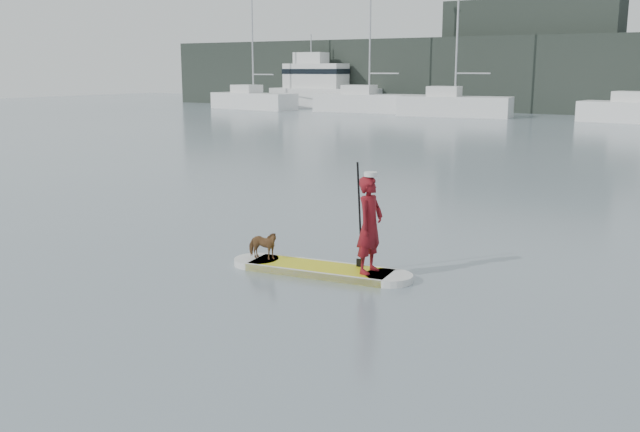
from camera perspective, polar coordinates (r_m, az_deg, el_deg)
The scene contains 11 objects.
ground at distance 10.27m, azimuth -16.65°, elevation -8.43°, with size 140.00×140.00×0.00m, color slate.
paddleboard at distance 12.29m, azimuth 0.00°, elevation -4.30°, with size 3.28×1.14×0.12m.
paddler at distance 11.75m, azimuth 4.01°, elevation -0.71°, with size 0.59×0.39×1.61m, color maroon.
white_cap at distance 11.59m, azimuth 4.07°, elevation 3.35°, with size 0.22×0.22×0.07m, color silver.
dog at distance 12.70m, azimuth -4.63°, elevation -2.33°, with size 0.28×0.61×0.51m, color brown.
paddle at distance 12.09m, azimuth 3.19°, elevation -0.98°, with size 0.10×0.30×2.00m.
sailboat_a at distance 63.00m, azimuth -5.39°, elevation 9.26°, with size 8.35×3.50×11.77m.
sailboat_b at distance 58.28m, azimuth 3.88°, elevation 9.18°, with size 9.09×3.67×13.14m.
sailboat_c at distance 53.82m, azimuth 10.65°, elevation 8.75°, with size 8.43×3.87×11.66m.
motor_yacht_b at distance 64.27m, azimuth 0.10°, elevation 10.24°, with size 9.96×4.05×6.43m.
shore_building_west at distance 62.72m, azimuth 16.44°, elevation 12.20°, with size 14.00×4.00×9.00m, color black.
Camera 1 is at (7.37, -6.26, 3.45)m, focal length 40.00 mm.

